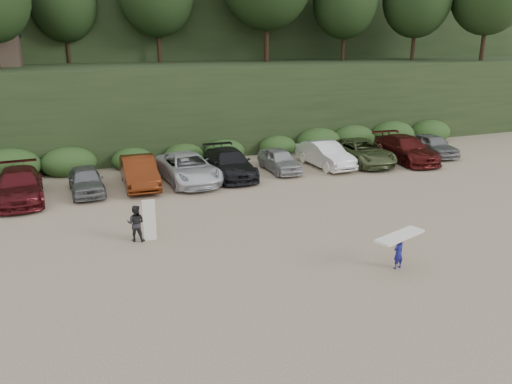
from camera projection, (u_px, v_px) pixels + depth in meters
name	position (u px, v px, depth m)	size (l,w,h in m)	color
ground	(242.00, 250.00, 19.38)	(120.00, 120.00, 0.00)	tan
hillside_backdrop	(109.00, 1.00, 47.79)	(90.00, 41.50, 28.00)	black
parked_cars	(193.00, 168.00, 28.38)	(37.21, 6.44, 1.65)	silver
child_surfer	(399.00, 246.00, 17.62)	(2.24, 1.24, 1.29)	navy
adult_surfer	(137.00, 223.00, 20.07)	(1.22, 0.83, 1.78)	black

